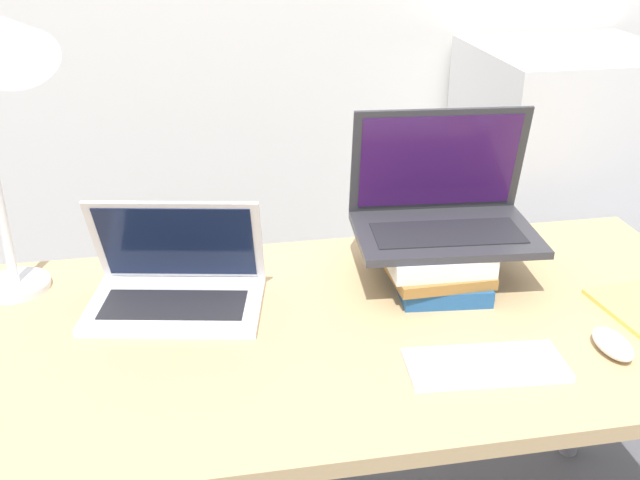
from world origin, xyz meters
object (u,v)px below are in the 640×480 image
mouse (613,344)px  desk_lamp (9,75)px  laptop_on_books (443,209)px  wireless_keyboard (485,365)px  laptop_left (176,284)px  book_stack (432,259)px  mini_fridge (553,212)px

mouse → desk_lamp: size_ratio=0.18×
laptop_on_books → wireless_keyboard: (-0.04, -0.36, -0.14)m
laptop_left → mouse: (0.77, -0.31, -0.03)m
laptop_left → laptop_on_books: 0.57m
book_stack → desk_lamp: desk_lamp is taller
wireless_keyboard → mouse: size_ratio=2.65×
laptop_left → mini_fridge: mini_fridge is taller
laptop_on_books → mini_fridge: (0.62, 0.66, -0.33)m
laptop_left → laptop_on_books: laptop_on_books is taller
laptop_on_books → mini_fridge: size_ratio=0.38×
laptop_left → desk_lamp: desk_lamp is taller
mouse → wireless_keyboard: bearing=-177.9°
mouse → desk_lamp: desk_lamp is taller
book_stack → wireless_keyboard: 0.33m
wireless_keyboard → mouse: mouse is taller
book_stack → laptop_left: bearing=-179.5°
laptop_on_books → mini_fridge: bearing=47.0°
desk_lamp → mini_fridge: 1.69m
book_stack → laptop_on_books: laptop_on_books is taller
mouse → book_stack: bearing=126.5°
book_stack → mouse: (0.24, -0.32, -0.03)m
desk_lamp → wireless_keyboard: bearing=-27.6°
book_stack → mouse: size_ratio=2.69×
laptop_left → book_stack: 0.53m
book_stack → wireless_keyboard: (-0.01, -0.33, -0.04)m
desk_lamp → laptop_on_books: bearing=-3.6°
mini_fridge → mouse: bearing=-112.0°
book_stack → desk_lamp: size_ratio=0.48×
laptop_left → wireless_keyboard: bearing=-31.7°
desk_lamp → mini_fridge: bearing=22.9°
laptop_left → book_stack: laptop_left is taller
laptop_on_books → mouse: 0.43m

